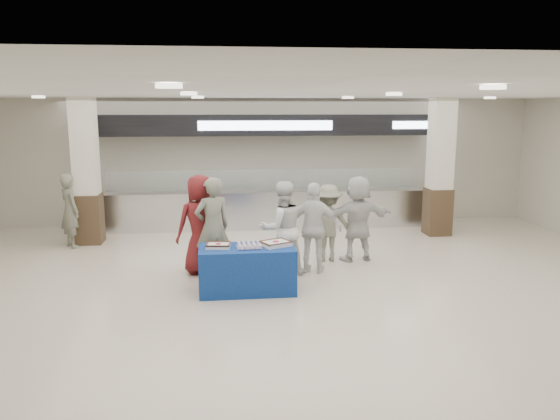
{
  "coord_description": "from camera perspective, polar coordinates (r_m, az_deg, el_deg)",
  "views": [
    {
      "loc": [
        -1.04,
        -8.0,
        2.99
      ],
      "look_at": [
        -0.03,
        1.6,
        1.16
      ],
      "focal_mm": 35.0,
      "sensor_mm": 36.0,
      "label": 1
    }
  ],
  "objects": [
    {
      "name": "column_left",
      "position": [
        12.64,
        -19.57,
        3.49
      ],
      "size": [
        0.55,
        0.55,
        3.2
      ],
      "color": "#392919",
      "rests_on": "ground"
    },
    {
      "name": "ground",
      "position": [
        8.61,
        1.31,
        -9.58
      ],
      "size": [
        14.0,
        14.0,
        0.0
      ],
      "primitive_type": "plane",
      "color": "beige",
      "rests_on": "ground"
    },
    {
      "name": "serving_line",
      "position": [
        13.57,
        -1.57,
        2.98
      ],
      "size": [
        8.7,
        0.85,
        2.8
      ],
      "color": "silver",
      "rests_on": "ground"
    },
    {
      "name": "soldier_b",
      "position": [
        10.7,
        5.03,
        -1.36
      ],
      "size": [
        1.01,
        0.63,
        1.51
      ],
      "primitive_type": "imported",
      "rotation": [
        0.0,
        0.0,
        3.07
      ],
      "color": "slate",
      "rests_on": "ground"
    },
    {
      "name": "civilian_white",
      "position": [
        10.77,
        8.1,
        -0.87
      ],
      "size": [
        1.62,
        0.76,
        1.68
      ],
      "primitive_type": "imported",
      "rotation": [
        0.0,
        0.0,
        3.32
      ],
      "color": "silver",
      "rests_on": "ground"
    },
    {
      "name": "chef_short",
      "position": [
        9.89,
        3.6,
        -1.9
      ],
      "size": [
        1.05,
        0.68,
        1.66
      ],
      "primitive_type": "imported",
      "rotation": [
        0.0,
        0.0,
        2.84
      ],
      "color": "white",
      "rests_on": "ground"
    },
    {
      "name": "display_table",
      "position": [
        8.98,
        -3.45,
        -6.21
      ],
      "size": [
        1.56,
        0.8,
        0.75
      ],
      "primitive_type": "cube",
      "rotation": [
        0.0,
        0.0,
        0.01
      ],
      "color": "navy",
      "rests_on": "ground"
    },
    {
      "name": "column_right",
      "position": [
        13.29,
        16.34,
        4.0
      ],
      "size": [
        0.55,
        0.55,
        3.2
      ],
      "color": "#392919",
      "rests_on": "ground"
    },
    {
      "name": "civilian_maroon",
      "position": [
        9.95,
        -8.28,
        -1.47
      ],
      "size": [
        1.03,
        0.85,
        1.81
      ],
      "primitive_type": "imported",
      "rotation": [
        0.0,
        0.0,
        3.51
      ],
      "color": "maroon",
      "rests_on": "ground"
    },
    {
      "name": "sheet_cake_right",
      "position": [
        8.93,
        -0.45,
        -3.47
      ],
      "size": [
        0.55,
        0.5,
        0.09
      ],
      "color": "white",
      "rests_on": "display_table"
    },
    {
      "name": "cupcake_tray",
      "position": [
        8.84,
        -3.22,
        -3.73
      ],
      "size": [
        0.41,
        0.32,
        0.06
      ],
      "color": "silver",
      "rests_on": "display_table"
    },
    {
      "name": "soldier_bg",
      "position": [
        12.5,
        -21.08,
        -0.09
      ],
      "size": [
        0.65,
        0.69,
        1.59
      ],
      "primitive_type": "imported",
      "rotation": [
        0.0,
        0.0,
        2.21
      ],
      "color": "slate",
      "rests_on": "ground"
    },
    {
      "name": "soldier_a",
      "position": [
        9.7,
        -7.07,
        -1.81
      ],
      "size": [
        0.77,
        0.65,
        1.79
      ],
      "primitive_type": "imported",
      "rotation": [
        0.0,
        0.0,
        3.55
      ],
      "color": "slate",
      "rests_on": "ground"
    },
    {
      "name": "sheet_cake_left",
      "position": [
        8.87,
        -6.46,
        -3.67
      ],
      "size": [
        0.41,
        0.34,
        0.08
      ],
      "color": "white",
      "rests_on": "display_table"
    },
    {
      "name": "chef_tall",
      "position": [
        9.74,
        0.22,
        -1.93
      ],
      "size": [
        0.95,
        0.81,
        1.71
      ],
      "primitive_type": "imported",
      "rotation": [
        0.0,
        0.0,
        3.36
      ],
      "color": "white",
      "rests_on": "ground"
    }
  ]
}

